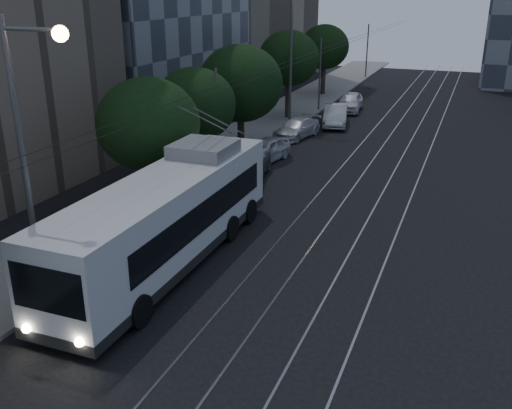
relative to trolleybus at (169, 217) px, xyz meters
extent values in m
plane|color=black|center=(2.90, -0.60, -1.82)|extent=(120.00, 120.00, 0.00)
cube|color=gray|center=(-4.60, 19.40, -1.74)|extent=(5.00, 90.00, 0.15)
cube|color=gray|center=(3.18, 19.40, -1.81)|extent=(0.08, 90.00, 0.02)
cube|color=gray|center=(4.62, 19.40, -1.81)|extent=(0.08, 90.00, 0.02)
cube|color=gray|center=(6.18, 19.40, -1.81)|extent=(0.08, 90.00, 0.02)
cube|color=gray|center=(7.62, 19.40, -1.81)|extent=(0.08, 90.00, 0.02)
cylinder|color=black|center=(-0.95, 19.40, 3.78)|extent=(0.02, 90.00, 0.02)
cylinder|color=black|center=(-0.25, 19.40, 3.78)|extent=(0.02, 90.00, 0.02)
cylinder|color=#5A5A5C|center=(-2.40, 9.40, 1.18)|extent=(0.14, 0.14, 6.00)
cylinder|color=#5A5A5C|center=(-2.40, 29.40, 1.18)|extent=(0.14, 0.14, 6.00)
cylinder|color=#5A5A5C|center=(-2.40, 49.40, 1.18)|extent=(0.14, 0.14, 6.00)
cube|color=white|center=(0.00, -0.18, 0.07)|extent=(2.73, 12.76, 3.03)
cube|color=black|center=(0.00, -0.18, -1.28)|extent=(2.77, 12.80, 0.37)
cube|color=black|center=(0.00, 0.35, 0.21)|extent=(2.78, 10.11, 1.12)
cube|color=black|center=(0.00, -6.53, 0.36)|extent=(2.41, 0.08, 1.38)
cube|color=black|center=(0.00, 6.17, 0.31)|extent=(2.21, 0.08, 1.06)
cube|color=#26E452|center=(0.00, -6.53, 1.32)|extent=(1.70, 0.06, 0.34)
cube|color=gray|center=(0.00, 3.01, 1.85)|extent=(2.31, 2.34, 0.53)
sphere|color=white|center=(-0.90, -6.58, -1.02)|extent=(0.28, 0.28, 0.28)
sphere|color=white|center=(0.90, -6.58, -1.02)|extent=(0.28, 0.28, 0.28)
cylinder|color=#5A5A5C|center=(-0.32, 4.13, 2.74)|extent=(0.06, 4.81, 2.15)
cylinder|color=#5A5A5C|center=(0.32, 4.13, 2.74)|extent=(0.06, 4.81, 2.15)
cylinder|color=black|center=(-1.31, -4.26, -1.28)|extent=(0.32, 1.06, 1.06)
cylinder|color=black|center=(1.31, -4.26, -1.28)|extent=(0.32, 1.06, 1.06)
cylinder|color=black|center=(-1.31, 2.63, -1.28)|extent=(0.32, 1.06, 1.06)
cylinder|color=black|center=(1.31, 2.63, -1.28)|extent=(0.32, 1.06, 1.06)
cylinder|color=black|center=(-1.31, 4.67, -1.28)|extent=(0.32, 1.06, 1.06)
cylinder|color=black|center=(1.31, 4.67, -1.28)|extent=(0.32, 1.06, 1.06)
imported|color=#919497|center=(-1.40, 9.49, -0.90)|extent=(4.45, 7.12, 1.84)
imported|color=silver|center=(-1.39, 13.81, -1.10)|extent=(2.38, 4.41, 1.42)
imported|color=silver|center=(-1.40, 20.16, -1.17)|extent=(2.70, 4.72, 1.29)
imported|color=#B5B5B9|center=(0.20, 24.73, -1.03)|extent=(2.58, 4.99, 1.56)
imported|color=white|center=(0.03, 30.41, -1.02)|extent=(2.26, 4.79, 1.58)
cylinder|color=#32241C|center=(-3.60, 4.71, -0.68)|extent=(0.44, 0.44, 2.27)
ellipsoid|color=black|center=(-3.60, 4.71, 2.21)|extent=(4.68, 4.68, 4.22)
cylinder|color=#32241C|center=(-3.92, 9.90, -0.67)|extent=(0.44, 0.44, 2.30)
ellipsoid|color=black|center=(-3.92, 9.90, 2.13)|extent=(4.40, 4.40, 3.96)
cylinder|color=#32241C|center=(-3.60, 15.40, -0.65)|extent=(0.44, 0.44, 2.33)
ellipsoid|color=black|center=(-3.60, 15.40, 2.47)|extent=(5.22, 5.22, 4.70)
cylinder|color=#32241C|center=(-3.89, 25.62, -0.34)|extent=(0.44, 0.44, 2.96)
ellipsoid|color=black|center=(-3.89, 25.62, 2.90)|extent=(4.68, 4.68, 4.21)
cylinder|color=#32241C|center=(-4.10, 36.97, -0.40)|extent=(0.44, 0.44, 2.82)
ellipsoid|color=black|center=(-4.10, 36.97, 2.73)|extent=(4.60, 4.60, 4.14)
cylinder|color=#5A5A5C|center=(-2.30, -4.34, 2.73)|extent=(0.20, 0.20, 9.10)
cylinder|color=#5A5A5C|center=(-1.30, -4.34, 6.92)|extent=(2.00, 0.12, 0.12)
sphere|color=#F7C087|center=(-0.39, -4.34, 6.83)|extent=(0.44, 0.44, 0.44)
cylinder|color=#5A5A5C|center=(-2.90, 23.11, 3.43)|extent=(0.20, 0.20, 10.50)
camera|label=1|loc=(10.15, -17.03, 7.97)|focal=40.00mm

